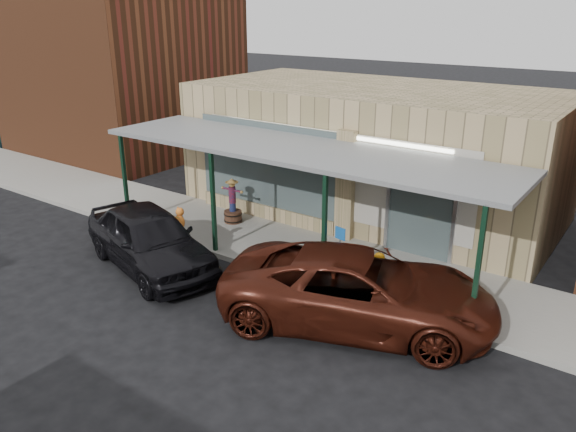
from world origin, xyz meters
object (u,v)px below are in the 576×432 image
Objects in this scene: handicap_sign at (340,248)px; barrel_scarecrow at (233,207)px; parked_sedan at (150,239)px; barrel_pumpkin at (379,266)px; car_maroon at (359,290)px.

barrel_scarecrow is at bearing 172.26° from handicap_sign.
handicap_sign is 0.29× the size of parked_sedan.
parked_sedan is at bearing -151.15° from barrel_pumpkin.
handicap_sign is (-0.56, -1.10, 0.75)m from barrel_pumpkin.
barrel_pumpkin is 0.12× the size of car_maroon.
barrel_scarecrow is 6.75m from car_maroon.
car_maroon is (0.60, -2.23, 0.46)m from barrel_pumpkin.
parked_sedan reaches higher than car_maroon.
barrel_pumpkin is at bearing 74.72° from handicap_sign.
barrel_pumpkin is at bearing -44.70° from parked_sedan.
barrel_pumpkin is 6.11m from parked_sedan.
barrel_scarecrow is 0.96× the size of handicap_sign.
parked_sedan is at bearing -147.25° from handicap_sign.
parked_sedan is (0.17, -3.58, 0.19)m from barrel_scarecrow.
barrel_scarecrow is 3.59m from parked_sedan.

